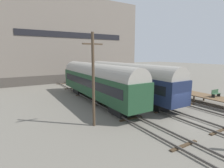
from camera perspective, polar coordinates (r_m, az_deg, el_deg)
ground_plane at (r=18.59m, az=23.33°, el=-10.71°), size 200.00×200.00×0.00m
track_left at (r=15.30m, az=13.14°, el=-14.01°), size 2.60×60.00×0.26m
track_middle at (r=18.54m, az=23.36°, el=-10.30°), size 2.60×60.00×0.26m
track_right at (r=22.23m, az=30.23°, el=-7.56°), size 2.60×60.00×0.26m
train_car_green at (r=23.01m, az=-5.15°, el=1.31°), size 2.95×18.11×5.07m
train_car_navy at (r=24.86m, az=4.77°, el=1.86°), size 2.99×18.55×5.03m
station_platform at (r=25.86m, az=26.61°, el=-3.19°), size 2.54×10.50×1.02m
bench at (r=25.10m, az=30.73°, el=-2.55°), size 1.40×0.40×0.91m
utility_pole at (r=14.84m, az=-6.13°, el=1.67°), size 1.80×0.24×8.02m
warehouse_building at (r=45.52m, az=-14.39°, el=13.40°), size 33.36×11.01×18.83m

